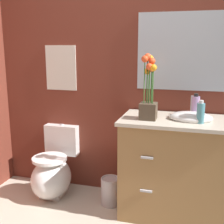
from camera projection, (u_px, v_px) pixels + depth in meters
wall_back at (157, 73)px, 2.82m from camera, size 4.49×0.05×2.50m
toilet at (53, 172)px, 3.03m from camera, size 0.38×0.59×0.69m
vanity_cabinet at (174, 166)px, 2.63m from camera, size 0.94×0.56×1.07m
flower_vase at (149, 95)px, 2.48m from camera, size 0.14×0.14×0.55m
soap_bottle at (201, 113)px, 2.38m from camera, size 0.06×0.06×0.19m
lotion_bottle at (196, 107)px, 2.54m from camera, size 0.07×0.07×0.21m
trash_bin at (110, 191)px, 2.86m from camera, size 0.18×0.18×0.27m
wall_poster at (61, 68)px, 3.05m from camera, size 0.33×0.01×0.46m
wall_mirror at (181, 52)px, 2.69m from camera, size 0.80×0.01×0.70m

